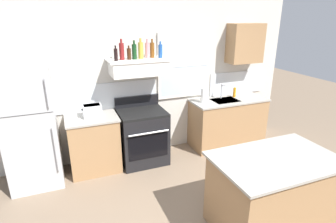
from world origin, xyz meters
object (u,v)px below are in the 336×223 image
Objects in this scene: bottle_rose_pink at (147,50)px; bottle_amber_wine at (152,50)px; refrigerator at (31,129)px; kitchen_island at (272,193)px; bottle_champagne_gold_foil at (141,50)px; stove_range at (143,136)px; bottle_balsamic_dark at (116,54)px; bottle_dark_green_wine at (134,51)px; dish_soap_bottle at (234,92)px; bottle_brown_stout at (129,54)px; paper_towel_roll at (204,95)px; bottle_red_label_wine at (122,51)px; toaster at (92,110)px; bottle_blue_liqueur at (160,51)px.

bottle_amber_wine is (0.09, 0.03, -0.00)m from bottle_rose_pink.
refrigerator reaches higher than kitchen_island.
bottle_champagne_gold_foil is at bearing 112.81° from kitchen_island.
stove_range is 4.80× the size of bottle_balsamic_dark.
bottle_dark_green_wine is 1.59× the size of dish_soap_bottle.
bottle_rose_pink reaches higher than stove_range.
bottle_amber_wine is (0.39, 0.06, 0.03)m from bottle_brown_stout.
paper_towel_roll is at bearing -2.61° from bottle_dark_green_wine.
bottle_dark_green_wine is at bearing -170.21° from bottle_champagne_gold_foil.
stove_range is (1.65, 0.02, -0.40)m from refrigerator.
paper_towel_roll is at bearing -2.84° from bottle_red_label_wine.
bottle_brown_stout is 0.74× the size of bottle_dark_green_wine.
refrigerator is at bearing -178.77° from paper_towel_roll.
stove_range is at bearing 115.08° from kitchen_island.
bottle_champagne_gold_foil reaches higher than toaster.
bottle_red_label_wine is (-0.25, 0.11, 1.41)m from stove_range.
bottle_balsamic_dark is 0.79× the size of bottle_dark_green_wine.
bottle_balsamic_dark reaches higher than refrigerator.
refrigerator is 5.52× the size of bottle_red_label_wine.
bottle_balsamic_dark is 0.76× the size of bottle_rose_pink.
paper_towel_roll is 1.50× the size of dish_soap_bottle.
bottle_dark_green_wine reaches higher than bottle_blue_liqueur.
bottle_dark_green_wine is at bearing -4.29° from bottle_red_label_wine.
bottle_rose_pink is 1.67× the size of dish_soap_bottle.
bottle_red_label_wine is 2.84m from kitchen_island.
refrigerator is 6.43× the size of paper_towel_roll.
bottle_balsamic_dark is 0.77× the size of bottle_amber_wine.
bottle_blue_liqueur is at bearing 1.79° from toaster.
refrigerator is 1.70m from stove_range.
bottle_champagne_gold_foil reaches higher than bottle_dark_green_wine.
refrigerator reaches higher than stove_range.
bottle_dark_green_wine is at bearing 177.39° from paper_towel_roll.
bottle_champagne_gold_foil is 0.20m from bottle_amber_wine.
bottle_rose_pink reaches higher than bottle_brown_stout.
bottle_amber_wine reaches higher than toaster.
stove_range is at bearing -178.16° from paper_towel_roll.
refrigerator is 5.79× the size of bottle_rose_pink.
bottle_amber_wine is at bearing 10.25° from bottle_champagne_gold_foil.
stove_range is (0.77, -0.05, -0.54)m from toaster.
bottle_rose_pink is (1.81, 0.14, 1.00)m from refrigerator.
bottle_blue_liqueur reaches higher than kitchen_island.
kitchen_island is (1.21, -2.14, -1.42)m from bottle_red_label_wine.
stove_range is 6.06× the size of dish_soap_bottle.
bottle_amber_wine is at bearing 173.08° from paper_towel_roll.
bottle_amber_wine reaches higher than kitchen_island.
bottle_dark_green_wine reaches higher than paper_towel_roll.
bottle_brown_stout is 0.20m from bottle_champagne_gold_foil.
bottle_rose_pink is at bearing 35.80° from stove_range.
bottle_red_label_wine is (0.10, 0.07, 0.04)m from bottle_balsamic_dark.
toaster is 0.99× the size of bottle_rose_pink.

